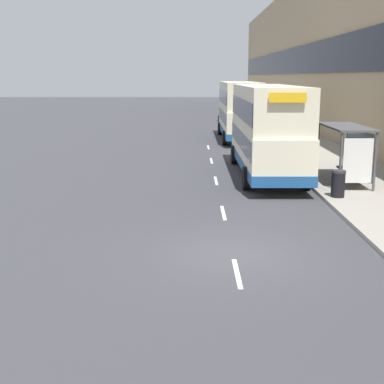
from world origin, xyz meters
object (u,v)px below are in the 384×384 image
object	(u,v)px
double_decker_bus_ahead	(239,109)
bus_shelter	(351,144)
double_decker_bus_near	(267,129)
pedestrian_1	(371,163)
car_0	(227,114)
litter_bin	(338,184)

from	to	relation	value
double_decker_bus_ahead	bus_shelter	bearing A→B (deg)	-79.24
double_decker_bus_near	pedestrian_1	world-z (taller)	double_decker_bus_near
car_0	pedestrian_1	bearing A→B (deg)	-82.95
double_decker_bus_near	car_0	world-z (taller)	double_decker_bus_near
bus_shelter	pedestrian_1	distance (m)	1.28
car_0	litter_bin	bearing A→B (deg)	-86.95
double_decker_bus_near	double_decker_bus_ahead	world-z (taller)	same
bus_shelter	car_0	bearing A→B (deg)	95.40
bus_shelter	pedestrian_1	bearing A→B (deg)	3.35
double_decker_bus_ahead	car_0	size ratio (longest dim) A/B	2.47
double_decker_bus_near	litter_bin	size ratio (longest dim) A/B	10.10
bus_shelter	litter_bin	xyz separation A→B (m)	(-1.22, -2.74, -1.21)
pedestrian_1	car_0	bearing A→B (deg)	97.05
car_0	bus_shelter	bearing A→B (deg)	-84.60
double_decker_bus_near	pedestrian_1	xyz separation A→B (m)	(4.26, -2.46, -1.25)
bus_shelter	double_decker_bus_ahead	xyz separation A→B (m)	(-3.32, 17.47, 0.41)
bus_shelter	car_0	distance (m)	33.36
bus_shelter	pedestrian_1	size ratio (longest dim) A/B	2.41
double_decker_bus_ahead	car_0	bearing A→B (deg)	89.34
car_0	pedestrian_1	world-z (taller)	pedestrian_1
car_0	pedestrian_1	distance (m)	33.39
double_decker_bus_ahead	pedestrian_1	bearing A→B (deg)	-76.19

